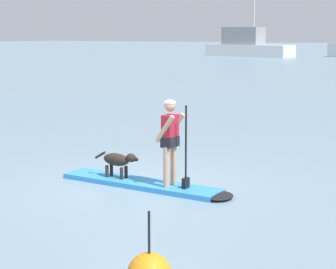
# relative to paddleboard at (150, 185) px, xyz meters

# --- Properties ---
(ground_plane) EXTENTS (400.00, 400.00, 0.00)m
(ground_plane) POSITION_rel_paddleboard_xyz_m (-0.23, -0.01, -0.05)
(ground_plane) COLOR gray
(paddleboard) EXTENTS (3.76, 0.79, 0.10)m
(paddleboard) POSITION_rel_paddleboard_xyz_m (0.00, 0.00, 0.00)
(paddleboard) COLOR #338CD8
(paddleboard) RESTS_ON ground_plane
(person_paddler) EXTENTS (0.61, 0.48, 1.67)m
(person_paddler) POSITION_rel_paddleboard_xyz_m (0.48, 0.02, 1.01)
(person_paddler) COLOR tan
(person_paddler) RESTS_ON paddleboard
(dog) EXTENTS (1.08, 0.24, 0.54)m
(dog) POSITION_rel_paddleboard_xyz_m (-0.77, -0.03, 0.41)
(dog) COLOR #2D231E
(dog) RESTS_ON paddleboard
(moored_boat_port) EXTENTS (12.59, 4.78, 11.68)m
(moored_boat_port) POSITION_rel_paddleboard_xyz_m (-28.98, 63.92, 1.43)
(moored_boat_port) COLOR white
(moored_boat_port) RESTS_ON ground_plane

